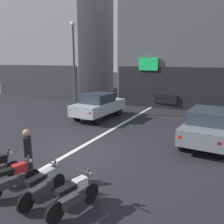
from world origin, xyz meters
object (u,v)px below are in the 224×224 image
Objects in this scene: car_black_down_street at (173,94)px; motorcycle_silver_row_centre at (43,185)px; car_silver_crossing_near at (99,105)px; car_grey_parked_kerbside at (209,126)px; motorcycle_white_row_right_mid at (74,195)px; motorcycle_red_row_left_mid at (14,178)px; person_by_motorcycles at (28,155)px; street_lamp at (74,58)px.

motorcycle_silver_row_centre is (0.12, -15.83, -0.43)m from car_black_down_street.
car_silver_crossing_near and car_black_down_street have the same top height.
car_grey_parked_kerbside is 2.58× the size of motorcycle_white_row_right_mid.
motorcycle_white_row_right_mid is at bearing -63.91° from car_silver_crossing_near.
person_by_motorcycles is at bearing 101.56° from motorcycle_red_row_left_mid.
person_by_motorcycles is (-4.66, -5.93, -0.03)m from car_grey_parked_kerbside.
car_grey_parked_kerbside is at bearing -17.89° from car_silver_crossing_near.
street_lamp is at bearing 167.41° from car_silver_crossing_near.
car_grey_parked_kerbside is at bearing -68.57° from car_black_down_street.
person_by_motorcycles is (-0.15, 0.74, 0.40)m from motorcycle_red_row_left_mid.
car_black_down_street reaches higher than motorcycle_red_row_left_mid.
motorcycle_silver_row_centre is at bearing -29.86° from person_by_motorcycles.
car_grey_parked_kerbside is 7.55m from person_by_motorcycles.
car_silver_crossing_near is 0.99× the size of car_grey_parked_kerbside.
car_grey_parked_kerbside is 1.01× the size of car_black_down_street.
car_grey_parked_kerbside reaches higher than motorcycle_red_row_left_mid.
car_grey_parked_kerbside is at bearing 55.93° from motorcycle_red_row_left_mid.
car_black_down_street is 2.56× the size of motorcycle_white_row_right_mid.
motorcycle_white_row_right_mid is at bearing 1.38° from motorcycle_red_row_left_mid.
person_by_motorcycles is at bearing -93.94° from car_black_down_street.
motorcycle_red_row_left_mid is at bearing -124.07° from car_grey_parked_kerbside.
motorcycle_red_row_left_mid and motorcycle_white_row_right_mid have the same top height.
car_silver_crossing_near is 2.50× the size of motorcycle_silver_row_centre.
car_grey_parked_kerbside is 2.53× the size of motorcycle_silver_row_centre.
car_black_down_street is 2.59× the size of motorcycle_red_row_left_mid.
car_silver_crossing_near is at bearing -114.26° from car_black_down_street.
motorcycle_silver_row_centre is 1.02× the size of motorcycle_white_row_right_mid.
motorcycle_white_row_right_mid is at bearing -1.13° from motorcycle_silver_row_centre.
car_black_down_street is 15.89m from motorcycle_white_row_right_mid.
motorcycle_white_row_right_mid is 2.33m from person_by_motorcycles.
person_by_motorcycles is at bearing 150.14° from motorcycle_silver_row_centre.
person_by_motorcycles reaches higher than car_grey_parked_kerbside.
person_by_motorcycles reaches higher than motorcycle_white_row_right_mid.
car_silver_crossing_near is 1.00× the size of car_black_down_street.
motorcycle_red_row_left_mid is (2.28, -8.86, -0.43)m from car_silver_crossing_near.
person_by_motorcycles is at bearing -75.34° from car_silver_crossing_near.
car_grey_parked_kerbside is at bearing 62.10° from motorcycle_silver_row_centre.
car_silver_crossing_near is at bearing 162.11° from car_grey_parked_kerbside.
person_by_motorcycles is (-1.04, -15.16, -0.03)m from car_black_down_street.
car_grey_parked_kerbside and car_black_down_street have the same top height.
motorcycle_silver_row_centre is at bearing 3.90° from motorcycle_red_row_left_mid.
street_lamp reaches higher than motorcycle_white_row_right_mid.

